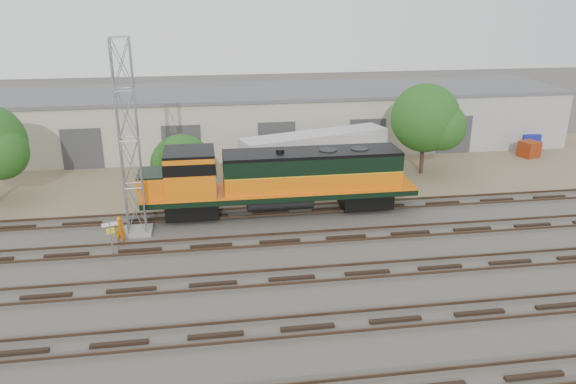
{
  "coord_description": "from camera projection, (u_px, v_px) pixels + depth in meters",
  "views": [
    {
      "loc": [
        -3.99,
        -28.16,
        14.05
      ],
      "look_at": [
        0.87,
        4.0,
        2.2
      ],
      "focal_mm": 35.0,
      "sensor_mm": 36.0,
      "label": 1
    }
  ],
  "objects": [
    {
      "name": "tracks",
      "position": [
        292.0,
        278.0,
        28.72
      ],
      "size": [
        80.0,
        20.4,
        0.28
      ],
      "color": "black",
      "rests_on": "ground"
    },
    {
      "name": "dumpster_red",
      "position": [
        529.0,
        149.0,
        49.37
      ],
      "size": [
        1.89,
        1.83,
        1.4
      ],
      "primitive_type": "cube",
      "rotation": [
        0.0,
        0.0,
        0.35
      ],
      "color": "maroon",
      "rests_on": "ground"
    },
    {
      "name": "semi_trailer",
      "position": [
        318.0,
        150.0,
        43.34
      ],
      "size": [
        11.97,
        5.82,
        3.63
      ],
      "rotation": [
        0.0,
        0.0,
        0.31
      ],
      "color": "silver",
      "rests_on": "ground"
    },
    {
      "name": "dirt_strip",
      "position": [
        257.0,
        172.0,
        45.47
      ],
      "size": [
        80.0,
        16.0,
        0.02
      ],
      "primitive_type": "cube",
      "color": "#726047",
      "rests_on": "ground"
    },
    {
      "name": "dumpster_blue",
      "position": [
        529.0,
        141.0,
        51.78
      ],
      "size": [
        1.79,
        1.7,
        1.5
      ],
      "primitive_type": "cube",
      "rotation": [
        0.0,
        0.0,
        -0.14
      ],
      "color": "navy",
      "rests_on": "ground"
    },
    {
      "name": "tree_mid",
      "position": [
        185.0,
        167.0,
        40.48
      ],
      "size": [
        4.72,
        4.49,
        4.49
      ],
      "color": "#382619",
      "rests_on": "ground"
    },
    {
      "name": "locomotive",
      "position": [
        275.0,
        178.0,
        36.32
      ],
      "size": [
        17.82,
        3.13,
        4.28
      ],
      "color": "black",
      "rests_on": "tracks"
    },
    {
      "name": "warehouse",
      "position": [
        249.0,
        119.0,
        51.98
      ],
      "size": [
        58.4,
        10.4,
        5.3
      ],
      "color": "#BAB39B",
      "rests_on": "ground"
    },
    {
      "name": "worker",
      "position": [
        120.0,
        230.0,
        32.43
      ],
      "size": [
        0.67,
        0.48,
        1.72
      ],
      "primitive_type": "imported",
      "rotation": [
        0.0,
        0.0,
        3.03
      ],
      "color": "orange",
      "rests_on": "ground"
    },
    {
      "name": "sign_post",
      "position": [
        111.0,
        233.0,
        30.65
      ],
      "size": [
        0.83,
        0.29,
        2.1
      ],
      "color": "gray",
      "rests_on": "ground"
    },
    {
      "name": "signal_tower",
      "position": [
        129.0,
        143.0,
        32.33
      ],
      "size": [
        1.7,
        1.7,
        11.56
      ],
      "rotation": [
        0.0,
        0.0,
        0.06
      ],
      "color": "gray",
      "rests_on": "ground"
    },
    {
      "name": "ground",
      "position": [
        283.0,
        254.0,
        31.53
      ],
      "size": [
        140.0,
        140.0,
        0.0
      ],
      "primitive_type": "plane",
      "color": "#47423A",
      "rests_on": "ground"
    },
    {
      "name": "tree_east",
      "position": [
        429.0,
        120.0,
        43.52
      ],
      "size": [
        5.61,
        5.34,
        7.21
      ],
      "color": "#382619",
      "rests_on": "ground"
    }
  ]
}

